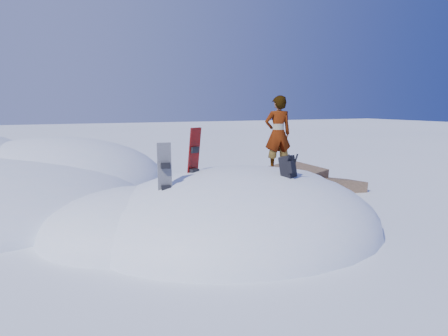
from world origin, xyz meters
name	(u,v)px	position (x,y,z in m)	size (l,w,h in m)	color
ground	(238,231)	(0.00, 0.00, 0.00)	(120.00, 120.00, 0.00)	white
snow_mound	(227,229)	(-0.17, 0.24, 0.00)	(8.00, 6.00, 3.00)	white
rock_outcrop	(297,193)	(3.72, 3.01, 0.01)	(4.68, 4.41, 1.68)	brown
snowboard_red	(193,163)	(-0.98, 0.32, 1.62)	(0.38, 0.34, 1.67)	red
snowboard_dark	(165,179)	(-1.87, -0.39, 1.43)	(0.31, 0.23, 1.54)	black
backpack	(288,167)	(0.77, -0.91, 1.59)	(0.45, 0.50, 0.56)	black
gear_pile	(159,254)	(-2.24, -1.12, 0.12)	(0.96, 0.85, 0.25)	black
person	(278,134)	(1.50, 0.71, 2.20)	(0.71, 0.46, 1.94)	slate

